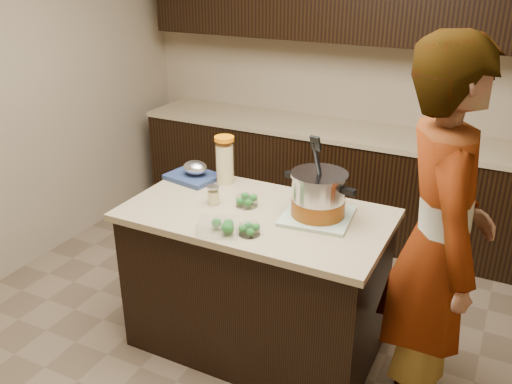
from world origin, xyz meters
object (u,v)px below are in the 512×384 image
Objects in this scene: lemonade_pitcher at (225,162)px; person at (438,248)px; island at (256,281)px; stock_pot at (318,197)px.

lemonade_pitcher is 0.15× the size of person.
island is 1.11m from person.
person is (0.98, -0.09, 0.52)m from island.
person reaches higher than lemonade_pitcher.
stock_pot is (0.33, 0.09, 0.57)m from island.
lemonade_pitcher is at bearing 141.09° from island.
island is 4.99× the size of lemonade_pitcher.
island is at bearing -153.72° from stock_pot.
lemonade_pitcher is 1.40m from person.
island is 0.75× the size of person.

